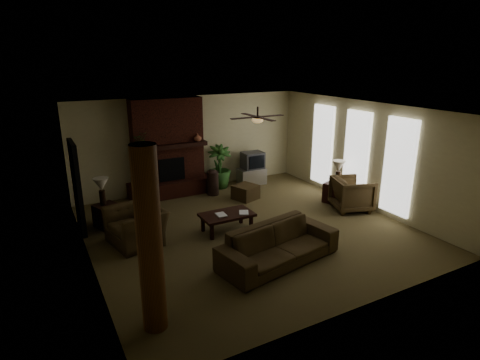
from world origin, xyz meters
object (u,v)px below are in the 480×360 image
coffee_table (227,216)px  floor_plant (219,176)px  tv_stand (252,176)px  floor_vase (213,180)px  armchair_right (352,192)px  log_column (150,242)px  lamp_right (339,168)px  armchair_left (136,220)px  lamp_left (101,186)px  ottoman (246,192)px  side_table_right (335,193)px  sofa (279,239)px  side_table_left (107,216)px

coffee_table → floor_plant: size_ratio=0.91×
tv_stand → floor_vase: size_ratio=1.10×
armchair_right → coffee_table: armchair_right is taller
floor_vase → log_column: bearing=-122.9°
log_column → lamp_right: log_column is taller
armchair_left → log_column: bearing=-20.8°
armchair_left → floor_plant: 4.14m
lamp_left → ottoman: bearing=1.0°
side_table_right → lamp_right: bearing=-64.8°
armchair_left → lamp_left: bearing=-170.9°
armchair_left → ottoman: bearing=99.4°
coffee_table → lamp_left: 3.00m
log_column → tv_stand: bearing=48.5°
sofa → floor_vase: bearing=72.7°
tv_stand → lamp_right: size_ratio=1.31×
tv_stand → side_table_left: (-4.67, -1.25, 0.03)m
tv_stand → armchair_right: bearing=-66.1°
tv_stand → side_table_right: side_table_right is taller
sofa → tv_stand: (2.03, 4.59, -0.24)m
sofa → lamp_left: size_ratio=3.84×
floor_vase → lamp_left: bearing=-165.4°
ottoman → side_table_right: 2.48m
ottoman → log_column: bearing=-132.6°
floor_vase → lamp_left: 3.37m
floor_vase → lamp_right: 3.57m
coffee_table → floor_plant: floor_plant is taller
lamp_right → sofa: bearing=-148.4°
floor_plant → armchair_left: bearing=-141.1°
coffee_table → lamp_right: bearing=3.8°
log_column → side_table_left: 4.27m
armchair_right → tv_stand: (-1.22, 3.18, -0.23)m
armchair_right → floor_vase: size_ratio=1.24×
coffee_table → floor_plant: 3.25m
sofa → armchair_left: (-2.23, 2.17, 0.03)m
log_column → coffee_table: (2.47, 2.55, -1.03)m
side_table_left → lamp_right: size_ratio=0.85×
log_column → lamp_left: (0.03, 4.18, -0.40)m
log_column → tv_stand: log_column is taller
armchair_right → side_table_left: armchair_right is taller
side_table_left → armchair_right: bearing=-18.1°
log_column → floor_vase: bearing=57.1°
armchair_left → armchair_right: armchair_left is taller
coffee_table → lamp_left: size_ratio=1.85×
sofa → floor_plant: (0.99, 4.77, -0.12)m
armchair_right → coffee_table: bearing=103.9°
side_table_left → side_table_right: same height
armchair_left → sofa: bearing=34.4°
side_table_right → floor_plant: bearing=129.6°
lamp_left → floor_plant: bearing=20.5°
coffee_table → side_table_right: side_table_right is taller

